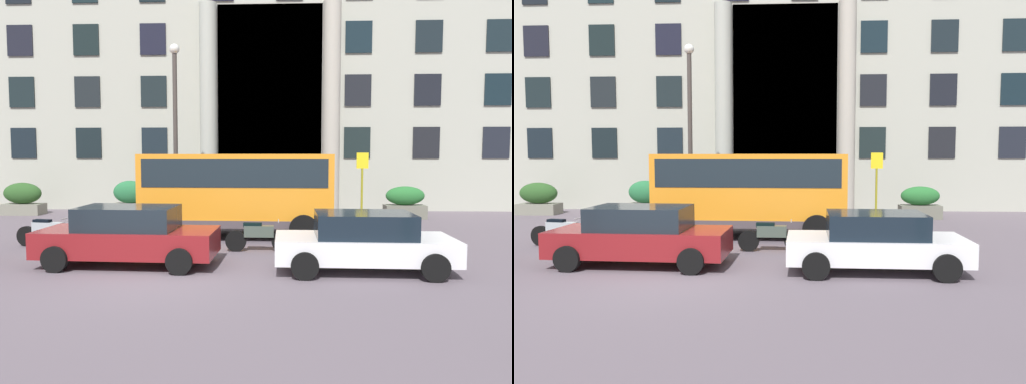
% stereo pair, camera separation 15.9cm
% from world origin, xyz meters
% --- Properties ---
extents(ground_plane, '(80.00, 64.00, 0.12)m').
position_xyz_m(ground_plane, '(0.00, 0.00, -0.06)').
color(ground_plane, '#5F545D').
extents(office_building_facade, '(32.70, 9.67, 15.01)m').
position_xyz_m(office_building_facade, '(0.01, 17.47, 7.50)').
color(office_building_facade, '#ABAC9C').
rests_on(office_building_facade, ground_plane).
extents(orange_minibus, '(6.20, 2.81, 2.77)m').
position_xyz_m(orange_minibus, '(1.42, 5.50, 1.65)').
color(orange_minibus, orange).
rests_on(orange_minibus, ground_plane).
extents(bus_stop_sign, '(0.44, 0.08, 2.81)m').
position_xyz_m(bus_stop_sign, '(5.89, 7.68, 1.73)').
color(bus_stop_sign, olive).
rests_on(bus_stop_sign, ground_plane).
extents(hedge_planter_west, '(1.54, 0.81, 1.58)m').
position_xyz_m(hedge_planter_west, '(-3.75, 10.44, 0.76)').
color(hedge_planter_west, gray).
rests_on(hedge_planter_west, ground_plane).
extents(hedge_planter_entrance_left, '(2.15, 0.90, 1.54)m').
position_xyz_m(hedge_planter_entrance_left, '(0.54, 10.39, 0.74)').
color(hedge_planter_entrance_left, gray).
rests_on(hedge_planter_entrance_left, ground_plane).
extents(hedge_planter_east, '(1.71, 0.79, 1.38)m').
position_xyz_m(hedge_planter_east, '(8.19, 10.32, 0.66)').
color(hedge_planter_east, '#676759').
rests_on(hedge_planter_east, ground_plane).
extents(hedge_planter_far_west, '(1.81, 0.93, 1.45)m').
position_xyz_m(hedge_planter_far_west, '(-8.85, 10.89, 0.70)').
color(hedge_planter_far_west, gray).
rests_on(hedge_planter_far_west, ground_plane).
extents(parked_sedan_second, '(4.16, 2.03, 1.39)m').
position_xyz_m(parked_sedan_second, '(4.75, 0.85, 0.71)').
color(parked_sedan_second, white).
rests_on(parked_sedan_second, ground_plane).
extents(parked_sedan_far, '(4.40, 2.03, 1.47)m').
position_xyz_m(parked_sedan_far, '(-0.95, 1.21, 0.74)').
color(parked_sedan_far, maroon).
rests_on(parked_sedan_far, ground_plane).
extents(motorcycle_near_kerb, '(2.06, 0.59, 0.89)m').
position_xyz_m(motorcycle_near_kerb, '(-4.11, 3.41, 0.46)').
color(motorcycle_near_kerb, black).
rests_on(motorcycle_near_kerb, ground_plane).
extents(motorcycle_far_end, '(1.91, 0.55, 0.89)m').
position_xyz_m(motorcycle_far_end, '(2.17, 3.01, 0.45)').
color(motorcycle_far_end, black).
rests_on(motorcycle_far_end, ground_plane).
extents(lamppost_plaza_centre, '(0.40, 0.40, 7.10)m').
position_xyz_m(lamppost_plaza_centre, '(-1.36, 8.83, 4.17)').
color(lamppost_plaza_centre, '#3F3835').
rests_on(lamppost_plaza_centre, ground_plane).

